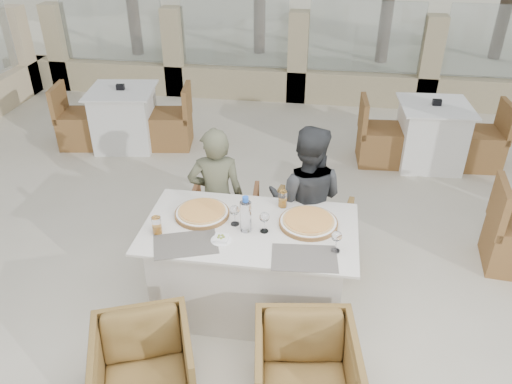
# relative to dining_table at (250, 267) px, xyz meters

# --- Properties ---
(ground) EXTENTS (80.00, 80.00, 0.00)m
(ground) POSITION_rel_dining_table_xyz_m (-0.02, -0.03, -0.39)
(ground) COLOR beige
(ground) RESTS_ON ground
(perimeter_wall_far) EXTENTS (10.00, 0.34, 1.60)m
(perimeter_wall_far) POSITION_rel_dining_table_xyz_m (-0.02, 4.77, 0.42)
(perimeter_wall_far) COLOR tan
(perimeter_wall_far) RESTS_ON ground
(dining_table) EXTENTS (1.60, 0.90, 0.77)m
(dining_table) POSITION_rel_dining_table_xyz_m (0.00, 0.00, 0.00)
(dining_table) COLOR silver
(dining_table) RESTS_ON ground
(placemat_near_left) EXTENTS (0.52, 0.43, 0.00)m
(placemat_near_left) POSITION_rel_dining_table_xyz_m (-0.42, -0.28, 0.39)
(placemat_near_left) COLOR #5C574F
(placemat_near_left) RESTS_ON dining_table
(placemat_near_right) EXTENTS (0.47, 0.34, 0.00)m
(placemat_near_right) POSITION_rel_dining_table_xyz_m (0.43, -0.30, 0.39)
(placemat_near_right) COLOR #625B54
(placemat_near_right) RESTS_ON dining_table
(pizza_left) EXTENTS (0.50, 0.50, 0.05)m
(pizza_left) POSITION_rel_dining_table_xyz_m (-0.39, 0.11, 0.41)
(pizza_left) COLOR #C8631B
(pizza_left) RESTS_ON dining_table
(pizza_right) EXTENTS (0.57, 0.57, 0.06)m
(pizza_right) POSITION_rel_dining_table_xyz_m (0.43, 0.10, 0.41)
(pizza_right) COLOR #CA631B
(pizza_right) RESTS_ON dining_table
(water_bottle) EXTENTS (0.09, 0.09, 0.29)m
(water_bottle) POSITION_rel_dining_table_xyz_m (-0.02, -0.04, 0.53)
(water_bottle) COLOR #C2EAFF
(water_bottle) RESTS_ON dining_table
(wine_glass_centre) EXTENTS (0.08, 0.08, 0.18)m
(wine_glass_centre) POSITION_rel_dining_table_xyz_m (-0.12, 0.02, 0.48)
(wine_glass_centre) COLOR white
(wine_glass_centre) RESTS_ON dining_table
(wine_glass_near) EXTENTS (0.08, 0.08, 0.18)m
(wine_glass_near) POSITION_rel_dining_table_xyz_m (0.11, -0.03, 0.48)
(wine_glass_near) COLOR white
(wine_glass_near) RESTS_ON dining_table
(wine_glass_corner) EXTENTS (0.09, 0.09, 0.18)m
(wine_glass_corner) POSITION_rel_dining_table_xyz_m (0.64, -0.19, 0.48)
(wine_glass_corner) COLOR silver
(wine_glass_corner) RESTS_ON dining_table
(beer_glass_left) EXTENTS (0.07, 0.07, 0.14)m
(beer_glass_left) POSITION_rel_dining_table_xyz_m (-0.66, -0.17, 0.45)
(beer_glass_left) COLOR orange
(beer_glass_left) RESTS_ON dining_table
(beer_glass_right) EXTENTS (0.09, 0.09, 0.14)m
(beer_glass_right) POSITION_rel_dining_table_xyz_m (0.21, 0.33, 0.45)
(beer_glass_right) COLOR orange
(beer_glass_right) RESTS_ON dining_table
(olive_dish) EXTENTS (0.14, 0.14, 0.04)m
(olive_dish) POSITION_rel_dining_table_xyz_m (-0.18, -0.20, 0.41)
(olive_dish) COLOR white
(olive_dish) RESTS_ON dining_table
(armchair_far_left) EXTENTS (0.66, 0.68, 0.57)m
(armchair_far_left) POSITION_rel_dining_table_xyz_m (-0.37, 0.76, -0.10)
(armchair_far_left) COLOR #935C35
(armchair_far_left) RESTS_ON ground
(armchair_far_right) EXTENTS (0.80, 0.82, 0.64)m
(armchair_far_right) POSITION_rel_dining_table_xyz_m (0.41, 0.55, -0.06)
(armchair_far_right) COLOR olive
(armchair_far_right) RESTS_ON ground
(armchair_near_left) EXTENTS (0.81, 0.82, 0.58)m
(armchair_near_left) POSITION_rel_dining_table_xyz_m (-0.53, -0.98, -0.10)
(armchair_near_left) COLOR brown
(armchair_near_left) RESTS_ON ground
(armchair_near_right) EXTENTS (0.73, 0.74, 0.60)m
(armchair_near_right) POSITION_rel_dining_table_xyz_m (0.49, -0.86, -0.09)
(armchair_near_right) COLOR brown
(armchair_near_right) RESTS_ON ground
(diner_left) EXTENTS (0.53, 0.40, 1.31)m
(diner_left) POSITION_rel_dining_table_xyz_m (-0.38, 0.55, 0.27)
(diner_left) COLOR #565840
(diner_left) RESTS_ON ground
(diner_right) EXTENTS (0.70, 0.56, 1.36)m
(diner_right) POSITION_rel_dining_table_xyz_m (0.39, 0.58, 0.30)
(diner_right) COLOR #323537
(diner_right) RESTS_ON ground
(bg_table_a) EXTENTS (1.74, 1.05, 0.77)m
(bg_table_a) POSITION_rel_dining_table_xyz_m (-2.11, 2.74, 0.00)
(bg_table_a) COLOR silver
(bg_table_a) RESTS_ON ground
(bg_table_b) EXTENTS (1.69, 0.92, 0.77)m
(bg_table_b) POSITION_rel_dining_table_xyz_m (1.77, 2.79, 0.00)
(bg_table_b) COLOR white
(bg_table_b) RESTS_ON ground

